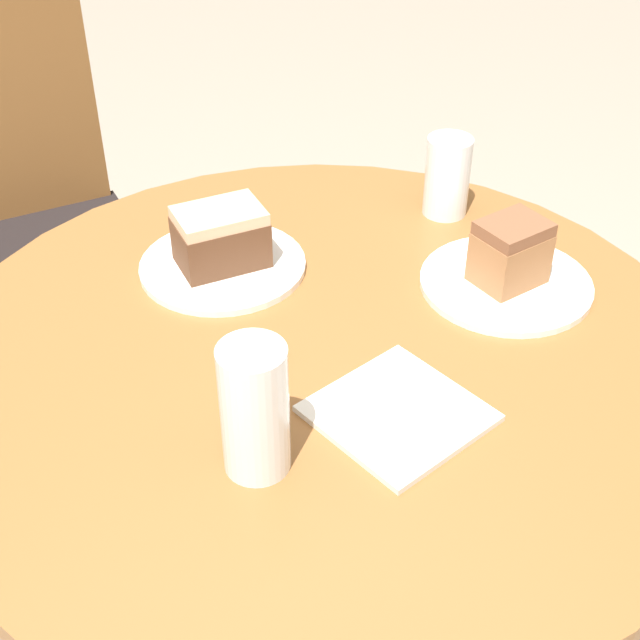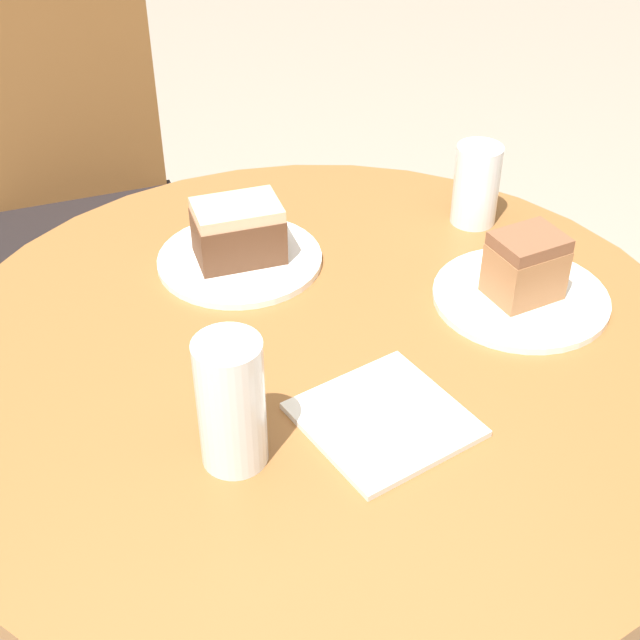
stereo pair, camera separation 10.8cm
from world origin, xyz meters
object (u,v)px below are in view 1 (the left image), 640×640
object	(u,v)px
plate_near	(506,283)
cake_slice_near	(510,253)
glass_water	(447,181)
plate_far	(223,265)
cake_slice_far	(221,237)
glass_lemonade	(255,415)
chair	(37,224)

from	to	relation	value
plate_near	cake_slice_near	xyz separation A→B (m)	(0.00, -0.00, 0.05)
cake_slice_near	glass_water	xyz separation A→B (m)	(0.06, 0.20, -0.00)
cake_slice_near	glass_water	bearing A→B (deg)	72.19
glass_water	cake_slice_near	bearing A→B (deg)	-107.81
plate_far	cake_slice_far	world-z (taller)	cake_slice_far
plate_near	glass_water	bearing A→B (deg)	72.19
plate_far	plate_near	bearing A→B (deg)	-41.17
plate_near	glass_lemonade	distance (m)	0.46
chair	glass_water	xyz separation A→B (m)	(0.41, -0.78, 0.32)
cake_slice_near	chair	bearing A→B (deg)	109.48
plate_near	cake_slice_far	size ratio (longest dim) A/B	1.78
cake_slice_far	glass_water	world-z (taller)	glass_water
glass_lemonade	plate_far	bearing A→B (deg)	65.85
glass_water	chair	bearing A→B (deg)	117.79
plate_near	cake_slice_near	bearing A→B (deg)	-90.00
glass_water	glass_lemonade	bearing A→B (deg)	-150.50
cake_slice_near	cake_slice_far	size ratio (longest dim) A/B	0.69
plate_far	cake_slice_near	xyz separation A→B (m)	(0.29, -0.26, 0.05)
cake_slice_near	cake_slice_far	distance (m)	0.39
cake_slice_near	cake_slice_far	world-z (taller)	cake_slice_near
glass_lemonade	cake_slice_far	bearing A→B (deg)	65.85
cake_slice_far	glass_water	bearing A→B (deg)	-8.97
plate_far	cake_slice_near	world-z (taller)	cake_slice_near
cake_slice_near	glass_lemonade	size ratio (longest dim) A/B	0.58
plate_near	cake_slice_near	world-z (taller)	cake_slice_near
glass_lemonade	plate_near	bearing A→B (deg)	11.36
chair	glass_water	size ratio (longest dim) A/B	8.12
cake_slice_near	plate_near	bearing A→B (deg)	90.00
cake_slice_near	glass_lemonade	xyz separation A→B (m)	(-0.45, -0.09, 0.02)
glass_lemonade	glass_water	world-z (taller)	glass_lemonade
cake_slice_far	plate_near	bearing A→B (deg)	-41.17
glass_water	cake_slice_far	bearing A→B (deg)	171.03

